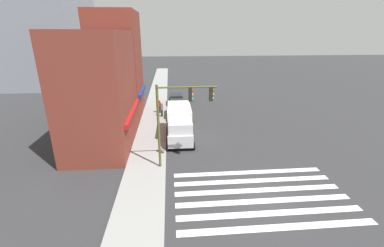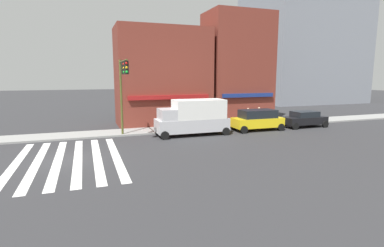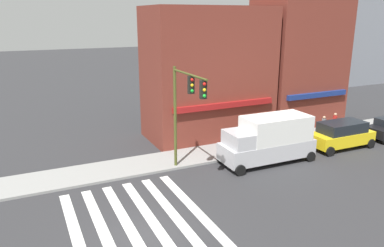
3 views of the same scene
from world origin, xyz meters
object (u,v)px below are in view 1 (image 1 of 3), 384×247
box_truck_silver (179,122)px  pedestrian_grey_coat (162,109)px  suv_yellow (177,109)px  sedan_black (176,100)px  traffic_signal (179,110)px  pedestrian_red_jacket (159,106)px

box_truck_silver → pedestrian_grey_coat: size_ratio=3.52×
suv_yellow → sedan_black: suv_yellow is taller
pedestrian_grey_coat → traffic_signal: bearing=-25.7°
suv_yellow → pedestrian_red_jacket: size_ratio=2.67×
traffic_signal → pedestrian_red_jacket: 14.27m
pedestrian_red_jacket → traffic_signal: bearing=47.5°
box_truck_silver → sedan_black: (11.76, 0.00, -0.75)m
pedestrian_grey_coat → box_truck_silver: bearing=-17.4°
traffic_signal → sedan_black: traffic_signal is taller
suv_yellow → sedan_black: size_ratio=1.07×
sedan_black → pedestrian_red_jacket: (-3.84, 2.20, 0.23)m
sedan_black → pedestrian_grey_coat: 5.62m
traffic_signal → suv_yellow: size_ratio=1.34×
sedan_black → box_truck_silver: bearing=179.3°
sedan_black → pedestrian_red_jacket: size_ratio=2.50×
sedan_black → suv_yellow: bearing=179.3°
box_truck_silver → sedan_black: 11.79m
traffic_signal → suv_yellow: bearing=-0.9°
traffic_signal → pedestrian_red_jacket: size_ratio=3.59×
suv_yellow → sedan_black: 5.37m
box_truck_silver → pedestrian_red_jacket: size_ratio=3.52×
pedestrian_red_jacket → box_truck_silver: bearing=54.7°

